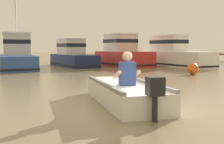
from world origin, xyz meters
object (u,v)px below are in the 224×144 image
object	(u,v)px
mooring_buoy	(193,69)
moored_boat_red	(122,54)
moored_boat_white	(172,55)
moored_boat_blue	(17,55)
moored_boat_navy	(72,56)
rowboat_with_person	(124,92)

from	to	relation	value
mooring_buoy	moored_boat_red	bearing A→B (deg)	98.68
moored_boat_white	moored_boat_red	bearing A→B (deg)	155.96
moored_boat_blue	moored_boat_navy	bearing A→B (deg)	18.28
rowboat_with_person	moored_boat_navy	size ratio (longest dim) A/B	0.71
rowboat_with_person	mooring_buoy	bearing A→B (deg)	45.15
moored_boat_red	moored_boat_white	bearing A→B (deg)	-24.04
moored_boat_blue	moored_boat_navy	size ratio (longest dim) A/B	1.09
rowboat_with_person	moored_boat_white	size ratio (longest dim) A/B	0.56
moored_boat_red	moored_boat_navy	bearing A→B (deg)	165.39
rowboat_with_person	moored_boat_white	distance (m)	13.25
rowboat_with_person	moored_boat_navy	world-z (taller)	moored_boat_navy
moored_boat_blue	moored_boat_red	xyz separation A→B (m)	(6.81, 0.32, 0.03)
rowboat_with_person	mooring_buoy	xyz separation A→B (m)	(5.45, 5.48, 0.02)
rowboat_with_person	moored_boat_navy	bearing A→B (deg)	84.99
moored_boat_navy	moored_boat_red	xyz separation A→B (m)	(3.26, -0.85, 0.12)
rowboat_with_person	moored_boat_blue	bearing A→B (deg)	101.32
moored_boat_navy	moored_boat_white	xyz separation A→B (m)	(6.28, -2.20, 0.09)
rowboat_with_person	moored_boat_red	distance (m)	13.09
moored_boat_navy	moored_boat_red	bearing A→B (deg)	-14.61
moored_boat_blue	moored_boat_white	bearing A→B (deg)	-5.95
moored_boat_navy	mooring_buoy	distance (m)	8.81
moored_boat_red	mooring_buoy	size ratio (longest dim) A/B	9.26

